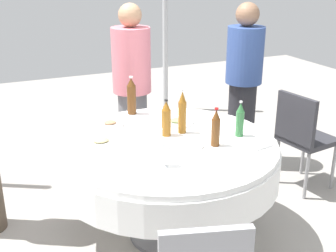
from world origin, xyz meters
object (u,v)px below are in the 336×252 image
at_px(person_far, 243,83).
at_px(bottle_green_far, 240,120).
at_px(chair_north, 302,133).
at_px(bottle_brown_mid, 216,128).
at_px(bottle_amber_rear, 166,119).
at_px(plate_right, 177,122).
at_px(bottle_brown_west, 131,96).
at_px(wine_glass_near, 157,134).
at_px(wine_glass_west, 163,149).
at_px(person_mid, 132,90).
at_px(bottle_amber_near, 182,113).
at_px(plate_outer, 185,145).
at_px(dining_table, 168,161).
at_px(plate_inner, 110,124).
at_px(plate_south, 101,142).

bearing_deg(person_far, bottle_green_far, -70.85).
relative_size(bottle_green_far, chair_north, 0.29).
height_order(bottle_brown_mid, chair_north, bottle_brown_mid).
height_order(bottle_amber_rear, plate_right, bottle_amber_rear).
distance_m(bottle_brown_west, wine_glass_near, 0.74).
relative_size(wine_glass_west, plate_right, 0.65).
bearing_deg(person_mid, bottle_amber_near, -80.96).
bearing_deg(bottle_green_far, plate_outer, 0.80).
bearing_deg(bottle_amber_near, bottle_brown_mid, 108.17).
relative_size(bottle_brown_mid, bottle_amber_rear, 1.00).
distance_m(plate_right, chair_north, 1.15).
xyz_separation_m(dining_table, bottle_amber_near, (-0.16, -0.12, 0.29)).
bearing_deg(plate_inner, bottle_amber_near, 141.04).
height_order(bottle_brown_mid, wine_glass_west, bottle_brown_mid).
bearing_deg(bottle_brown_mid, plate_outer, -23.10).
bearing_deg(wine_glass_near, plate_right, -130.91).
height_order(bottle_green_far, plate_right, bottle_green_far).
relative_size(wine_glass_west, chair_north, 0.18).
height_order(plate_right, person_far, person_far).
distance_m(bottle_amber_near, person_mid, 0.94).
xyz_separation_m(bottle_brown_mid, bottle_amber_near, (0.10, -0.30, 0.03)).
bearing_deg(chair_north, plate_outer, -84.74).
distance_m(bottle_brown_west, person_far, 1.20).
bearing_deg(wine_glass_near, bottle_green_far, 177.29).
bearing_deg(dining_table, bottle_amber_near, -144.33).
relative_size(person_far, chair_north, 1.79).
height_order(bottle_amber_near, person_mid, person_mid).
height_order(bottle_brown_mid, wine_glass_near, bottle_brown_mid).
bearing_deg(person_mid, person_far, -4.38).
height_order(dining_table, chair_north, chair_north).
bearing_deg(plate_outer, person_mid, -92.01).
distance_m(bottle_green_far, chair_north, 0.94).
height_order(dining_table, wine_glass_west, wine_glass_west).
distance_m(bottle_brown_mid, person_mid, 1.25).
xyz_separation_m(plate_outer, person_far, (-1.08, -0.96, 0.06)).
bearing_deg(bottle_amber_near, plate_outer, 69.76).
relative_size(dining_table, plate_outer, 6.17).
relative_size(wine_glass_near, person_mid, 0.09).
height_order(bottle_brown_mid, bottle_green_far, bottle_brown_mid).
height_order(dining_table, bottle_brown_mid, bottle_brown_mid).
height_order(bottle_brown_west, plate_south, bottle_brown_west).
distance_m(plate_south, plate_right, 0.65).
bearing_deg(bottle_amber_rear, wine_glass_west, 64.34).
xyz_separation_m(bottle_green_far, wine_glass_near, (0.62, -0.03, -0.02)).
relative_size(bottle_brown_mid, wine_glass_west, 1.68).
bearing_deg(plate_south, bottle_amber_near, 176.40).
bearing_deg(wine_glass_near, bottle_amber_near, -145.48).
bearing_deg(plate_south, plate_outer, 152.56).
xyz_separation_m(bottle_brown_mid, bottle_green_far, (-0.24, -0.08, -0.00)).
bearing_deg(wine_glass_west, plate_inner, -83.64).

